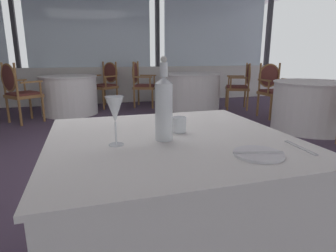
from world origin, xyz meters
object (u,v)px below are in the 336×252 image
object	(u,v)px
water_tumbler	(179,125)
dining_chair_1_0	(106,81)
water_bottle	(164,107)
dining_chair_3_0	(141,81)
dining_chair_3_1	(242,83)
side_plate	(258,154)
dining_chair_1_1	(17,88)
dining_chair_0_0	(272,86)
wine_glass	(115,110)

from	to	relation	value
water_tumbler	dining_chair_1_0	size ratio (longest dim) A/B	0.08
water_bottle	dining_chair_3_0	bearing A→B (deg)	80.12
dining_chair_3_1	side_plate	bearing A→B (deg)	83.76
water_bottle	dining_chair_1_1	xyz separation A→B (m)	(-1.39, 3.97, -0.30)
water_bottle	water_tumbler	distance (m)	0.19
dining_chair_0_0	dining_chair_1_0	size ratio (longest dim) A/B	1.00
wine_glass	dining_chair_1_1	size ratio (longest dim) A/B	0.21
dining_chair_3_1	dining_chair_1_0	bearing A→B (deg)	2.30
water_tumbler	dining_chair_1_1	xyz separation A→B (m)	(-1.50, 3.86, -0.19)
side_plate	dining_chair_3_1	bearing A→B (deg)	59.78
dining_chair_1_0	dining_chair_1_1	distance (m)	1.94
wine_glass	water_tumbler	world-z (taller)	wine_glass
dining_chair_0_0	dining_chair_3_1	distance (m)	0.85
side_plate	dining_chair_1_0	xyz separation A→B (m)	(-0.15, 5.47, -0.17)
water_tumbler	dining_chair_3_0	distance (m)	4.93
side_plate	water_tumbler	distance (m)	0.45
dining_chair_0_0	side_plate	bearing A→B (deg)	-35.74
dining_chair_0_0	dining_chair_3_0	distance (m)	2.73
water_tumbler	dining_chair_1_1	distance (m)	4.15
side_plate	dining_chair_3_1	world-z (taller)	dining_chair_3_1
dining_chair_1_1	side_plate	bearing A→B (deg)	-106.58
dining_chair_0_0	dining_chair_1_0	bearing A→B (deg)	-122.71
water_bottle	wine_glass	distance (m)	0.22
water_tumbler	dining_chair_1_1	size ratio (longest dim) A/B	0.08
water_tumbler	dining_chair_1_1	bearing A→B (deg)	111.21
wine_glass	dining_chair_3_1	bearing A→B (deg)	53.26
side_plate	dining_chair_3_1	size ratio (longest dim) A/B	0.20
dining_chair_0_0	dining_chair_3_1	bearing A→B (deg)	-169.99
water_bottle	water_tumbler	bearing A→B (deg)	44.15
water_bottle	dining_chair_1_1	bearing A→B (deg)	109.32
water_tumbler	dining_chair_3_0	size ratio (longest dim) A/B	0.08
wine_glass	water_tumbler	xyz separation A→B (m)	(0.33, 0.12, -0.11)
dining_chair_0_0	dining_chair_1_0	xyz separation A→B (m)	(-2.84, 1.92, 0.00)
dining_chair_1_0	dining_chair_3_1	distance (m)	2.92
water_bottle	dining_chair_3_1	bearing A→B (deg)	55.13
dining_chair_3_0	dining_chair_1_0	bearing A→B (deg)	-171.05
dining_chair_3_0	water_bottle	bearing A→B (deg)	-75.91
water_tumbler	dining_chair_0_0	world-z (taller)	dining_chair_0_0
dining_chair_0_0	dining_chair_1_1	world-z (taller)	dining_chair_1_1
water_bottle	dining_chair_3_1	distance (m)	5.00
water_bottle	dining_chair_0_0	world-z (taller)	water_bottle
dining_chair_1_0	water_tumbler	bearing A→B (deg)	51.56
dining_chair_3_0	side_plate	bearing A→B (deg)	-72.24
wine_glass	dining_chair_1_1	bearing A→B (deg)	106.41
dining_chair_1_1	dining_chair_3_0	distance (m)	2.47
dining_chair_0_0	dining_chair_3_0	bearing A→B (deg)	-127.88
wine_glass	dining_chair_1_0	bearing A→B (deg)	86.07
side_plate	dining_chair_1_0	distance (m)	5.47
water_tumbler	dining_chair_3_1	distance (m)	4.84
water_bottle	dining_chair_3_0	world-z (taller)	water_bottle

